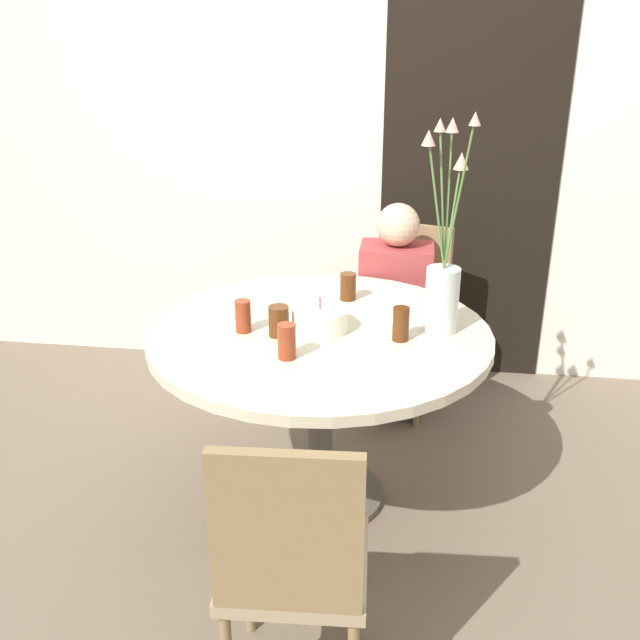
# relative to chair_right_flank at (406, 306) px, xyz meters

# --- Properties ---
(ground_plane) EXTENTS (16.00, 16.00, 0.00)m
(ground_plane) POSITION_rel_chair_right_flank_xyz_m (-0.31, -0.92, -0.52)
(ground_plane) COLOR #6B5B4C
(wall_back) EXTENTS (8.00, 0.05, 2.60)m
(wall_back) POSITION_rel_chair_right_flank_xyz_m (-0.31, 0.40, 0.78)
(wall_back) COLOR silver
(wall_back) RESTS_ON ground_plane
(doorway_panel) EXTENTS (0.90, 0.01, 2.05)m
(doorway_panel) POSITION_rel_chair_right_flank_xyz_m (0.29, 0.37, 0.51)
(doorway_panel) COLOR black
(doorway_panel) RESTS_ON ground_plane
(dining_table) EXTENTS (1.30, 1.30, 0.76)m
(dining_table) POSITION_rel_chair_right_flank_xyz_m (-0.31, -0.92, 0.12)
(dining_table) COLOR beige
(dining_table) RESTS_ON ground_plane
(chair_right_flank) EXTENTS (0.51, 0.51, 0.91)m
(chair_right_flank) POSITION_rel_chair_right_flank_xyz_m (0.00, 0.00, 0.00)
(chair_right_flank) COLOR #9E896B
(chair_right_flank) RESTS_ON ground_plane
(chair_far_back) EXTENTS (0.42, 0.42, 0.91)m
(chair_far_back) POSITION_rel_chair_right_flank_xyz_m (-0.25, -1.89, 0.00)
(chair_far_back) COLOR #9E896B
(chair_far_back) RESTS_ON ground_plane
(birthday_cake) EXTENTS (0.21, 0.21, 0.13)m
(birthday_cake) POSITION_rel_chair_right_flank_xyz_m (-0.31, -0.92, 0.29)
(birthday_cake) COLOR white
(birthday_cake) RESTS_ON dining_table
(flower_vase) EXTENTS (0.20, 0.26, 0.80)m
(flower_vase) POSITION_rel_chair_right_flank_xyz_m (0.14, -0.85, 0.45)
(flower_vase) COLOR silver
(flower_vase) RESTS_ON dining_table
(side_plate) EXTENTS (0.18, 0.18, 0.01)m
(side_plate) POSITION_rel_chair_right_flank_xyz_m (-0.09, -0.79, 0.25)
(side_plate) COLOR white
(side_plate) RESTS_ON dining_table
(drink_glass_0) EXTENTS (0.06, 0.06, 0.13)m
(drink_glass_0) POSITION_rel_chair_right_flank_xyz_m (-0.39, -1.18, 0.31)
(drink_glass_0) COLOR maroon
(drink_glass_0) RESTS_ON dining_table
(drink_glass_1) EXTENTS (0.06, 0.06, 0.12)m
(drink_glass_1) POSITION_rel_chair_right_flank_xyz_m (-0.59, -0.97, 0.31)
(drink_glass_1) COLOR maroon
(drink_glass_1) RESTS_ON dining_table
(drink_glass_2) EXTENTS (0.08, 0.08, 0.11)m
(drink_glass_2) POSITION_rel_chair_right_flank_xyz_m (-0.45, -0.99, 0.30)
(drink_glass_2) COLOR #51280F
(drink_glass_2) RESTS_ON dining_table
(drink_glass_3) EXTENTS (0.07, 0.07, 0.11)m
(drink_glass_3) POSITION_rel_chair_right_flank_xyz_m (-0.24, -0.58, 0.30)
(drink_glass_3) COLOR #51280F
(drink_glass_3) RESTS_ON dining_table
(drink_glass_4) EXTENTS (0.06, 0.06, 0.13)m
(drink_glass_4) POSITION_rel_chair_right_flank_xyz_m (-0.00, -0.97, 0.31)
(drink_glass_4) COLOR #51280F
(drink_glass_4) RESTS_ON dining_table
(person_boy) EXTENTS (0.34, 0.24, 1.07)m
(person_boy) POSITION_rel_chair_right_flank_xyz_m (-0.05, -0.15, -0.01)
(person_boy) COLOR #383333
(person_boy) RESTS_ON ground_plane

